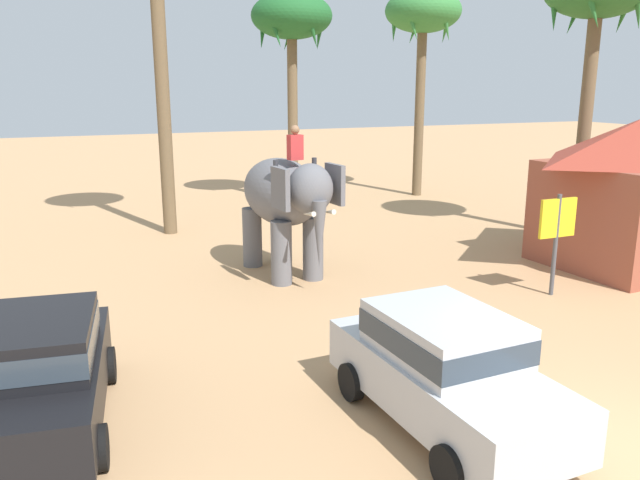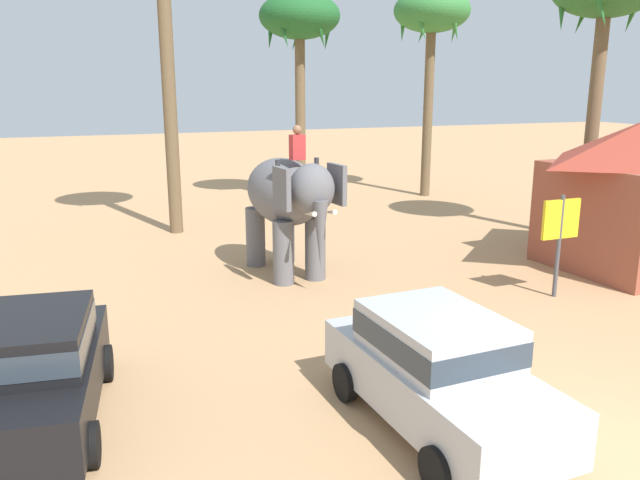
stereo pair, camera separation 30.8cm
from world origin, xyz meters
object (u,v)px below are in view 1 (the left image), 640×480
Objects in this scene: elephant_with_mahout at (285,199)px; signboard_yellow at (557,225)px; car_sedan_foreground at (445,366)px; palm_tree_far_back at (292,22)px; roadside_hut at (638,188)px; car_parked_far_side at (38,369)px; palm_tree_behind_elephant at (423,18)px.

elephant_with_mahout reaches higher than signboard_yellow.
signboard_yellow is at bearing 34.60° from car_sedan_foreground.
palm_tree_far_back is at bearing 95.36° from signboard_yellow.
elephant_with_mahout is at bearing 162.82° from roadside_hut.
roadside_hut reaches higher than signboard_yellow.
car_parked_far_side is at bearing -135.31° from elephant_with_mahout.
elephant_with_mahout is at bearing 142.20° from signboard_yellow.
palm_tree_far_back is at bearing 57.66° from car_parked_far_side.
palm_tree_behind_elephant reaches higher than signboard_yellow.
palm_tree_behind_elephant reaches higher than elephant_with_mahout.
car_sedan_foreground is 0.80× the size of roadside_hut.
palm_tree_far_back is 14.74m from signboard_yellow.
palm_tree_far_back is (3.90, 9.60, 5.20)m from elephant_with_mahout.
palm_tree_behind_elephant reaches higher than roadside_hut.
car_parked_far_side is 1.79× the size of signboard_yellow.
palm_tree_far_back is (-5.72, 0.46, -0.35)m from palm_tree_behind_elephant.
palm_tree_far_back is (4.41, 17.54, 6.26)m from car_sedan_foreground.
roadside_hut is at bearing -92.64° from palm_tree_behind_elephant.
car_parked_far_side is 8.29m from elephant_with_mahout.
signboard_yellow reaches higher than car_parked_far_side.
elephant_with_mahout is (5.84, 5.78, 1.06)m from car_parked_far_side.
car_sedan_foreground is 19.14m from palm_tree_far_back.
palm_tree_behind_elephant is 15.07m from signboard_yellow.
car_parked_far_side is 0.83× the size of roadside_hut.
signboard_yellow is (5.17, -4.01, -0.30)m from elephant_with_mahout.
roadside_hut is at bearing 28.18° from car_sedan_foreground.
palm_tree_far_back is at bearing 67.91° from elephant_with_mahout.
car_parked_far_side is 0.52× the size of palm_tree_far_back.
roadside_hut is 2.16× the size of signboard_yellow.
car_parked_far_side is at bearing -122.34° from palm_tree_far_back.
elephant_with_mahout is 0.45× the size of palm_tree_behind_elephant.
signboard_yellow is at bearing -162.75° from roadside_hut.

